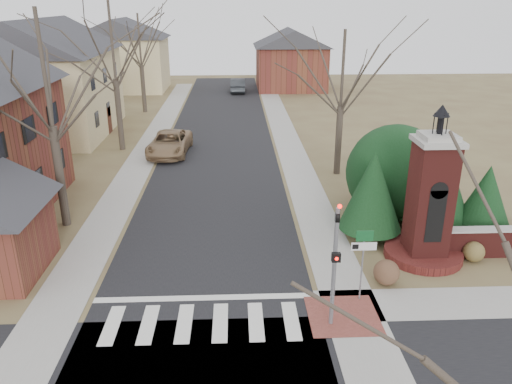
{
  "coord_description": "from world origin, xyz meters",
  "views": [
    {
      "loc": [
        1.2,
        -13.28,
        10.13
      ],
      "look_at": [
        2.02,
        6.0,
        2.68
      ],
      "focal_mm": 35.0,
      "sensor_mm": 36.0,
      "label": 1
    }
  ],
  "objects_px": {
    "distant_car": "(238,85)",
    "brick_gate_monument": "(429,210)",
    "sign_post": "(363,251)",
    "pickup_truck": "(170,143)",
    "traffic_signal_pole": "(335,255)"
  },
  "relations": [
    {
      "from": "sign_post",
      "to": "distant_car",
      "type": "xyz_separation_m",
      "value": [
        -3.99,
        43.73,
        -1.16
      ]
    },
    {
      "from": "distant_car",
      "to": "brick_gate_monument",
      "type": "bearing_deg",
      "value": 100.98
    },
    {
      "from": "sign_post",
      "to": "brick_gate_monument",
      "type": "relative_size",
      "value": 0.42
    },
    {
      "from": "brick_gate_monument",
      "to": "pickup_truck",
      "type": "bearing_deg",
      "value": 128.32
    },
    {
      "from": "traffic_signal_pole",
      "to": "distant_car",
      "type": "distance_m",
      "value": 45.26
    },
    {
      "from": "sign_post",
      "to": "pickup_truck",
      "type": "relative_size",
      "value": 0.49
    },
    {
      "from": "sign_post",
      "to": "brick_gate_monument",
      "type": "xyz_separation_m",
      "value": [
        3.41,
        3.01,
        0.22
      ]
    },
    {
      "from": "sign_post",
      "to": "distant_car",
      "type": "bearing_deg",
      "value": 95.22
    },
    {
      "from": "sign_post",
      "to": "distant_car",
      "type": "relative_size",
      "value": 0.58
    },
    {
      "from": "traffic_signal_pole",
      "to": "distant_car",
      "type": "bearing_deg",
      "value": 93.42
    },
    {
      "from": "pickup_truck",
      "to": "distant_car",
      "type": "height_order",
      "value": "distant_car"
    },
    {
      "from": "traffic_signal_pole",
      "to": "sign_post",
      "type": "distance_m",
      "value": 2.02
    },
    {
      "from": "sign_post",
      "to": "brick_gate_monument",
      "type": "distance_m",
      "value": 4.55
    },
    {
      "from": "traffic_signal_pole",
      "to": "pickup_truck",
      "type": "xyz_separation_m",
      "value": [
        -7.7,
        20.11,
        -1.81
      ]
    },
    {
      "from": "pickup_truck",
      "to": "distant_car",
      "type": "bearing_deg",
      "value": 82.47
    }
  ]
}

